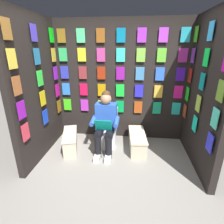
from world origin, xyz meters
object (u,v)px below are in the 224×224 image
comic_longbox_near (137,141)px  comic_longbox_far (70,141)px  toilet (107,130)px  person_reading (105,123)px

comic_longbox_near → comic_longbox_far: comic_longbox_far is taller
toilet → comic_longbox_near: toilet is taller
toilet → comic_longbox_near: (-0.62, 0.08, -0.16)m
person_reading → comic_longbox_near: (-0.62, -0.14, -0.43)m
person_reading → comic_longbox_far: size_ratio=1.49×
comic_longbox_near → comic_longbox_far: size_ratio=1.06×
toilet → comic_longbox_far: 0.77m
person_reading → comic_longbox_far: person_reading is taller
comic_longbox_near → toilet: bearing=-12.7°
toilet → comic_longbox_far: toilet is taller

